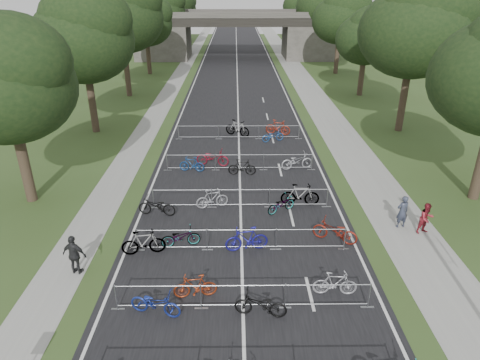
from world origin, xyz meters
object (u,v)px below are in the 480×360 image
object	(u,v)px
pedestrian_a	(402,212)
pedestrian_b	(426,219)
overpass_bridge	(237,35)
pedestrian_c	(75,255)

from	to	relation	value
pedestrian_a	pedestrian_b	world-z (taller)	pedestrian_a
overpass_bridge	pedestrian_b	xyz separation A→B (m)	(8.76, -52.64, -2.76)
pedestrian_b	overpass_bridge	bearing A→B (deg)	82.09
pedestrian_a	overpass_bridge	bearing A→B (deg)	-92.68
pedestrian_c	pedestrian_b	bearing A→B (deg)	-156.18
overpass_bridge	pedestrian_a	distance (m)	52.74
overpass_bridge	pedestrian_a	bearing A→B (deg)	-81.47
pedestrian_a	pedestrian_c	bearing A→B (deg)	2.30
overpass_bridge	pedestrian_b	distance (m)	53.43
pedestrian_a	pedestrian_c	size ratio (longest dim) A/B	0.96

